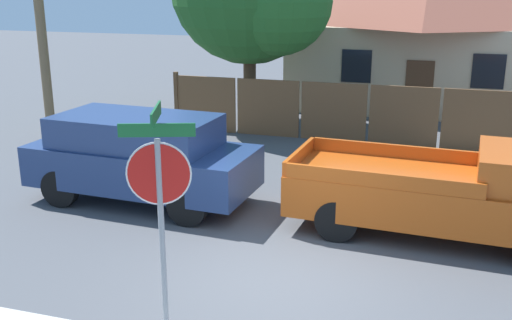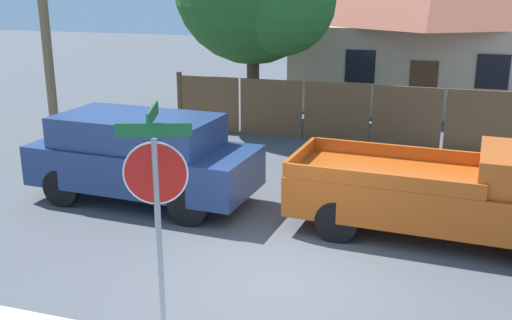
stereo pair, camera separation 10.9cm
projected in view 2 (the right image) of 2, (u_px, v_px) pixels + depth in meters
The scene contains 6 objects.
ground_plane at pixel (279, 279), 9.39m from camera, with size 80.00×80.00×0.00m, color #4C4F54.
wooden_fence at pixel (407, 117), 16.74m from camera, with size 13.98×0.12×1.80m.
house at pixel (430, 40), 21.90m from camera, with size 10.04×6.05×4.69m.
red_suv at pixel (142, 155), 12.48m from camera, with size 4.81×2.22×1.84m.
orange_pickup at pixel (454, 193), 10.69m from camera, with size 5.45×2.33×1.72m.
stop_sign at pixel (157, 197), 6.74m from camera, with size 0.80×0.72×3.19m.
Camera 2 is at (2.23, -8.17, 4.49)m, focal length 42.00 mm.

